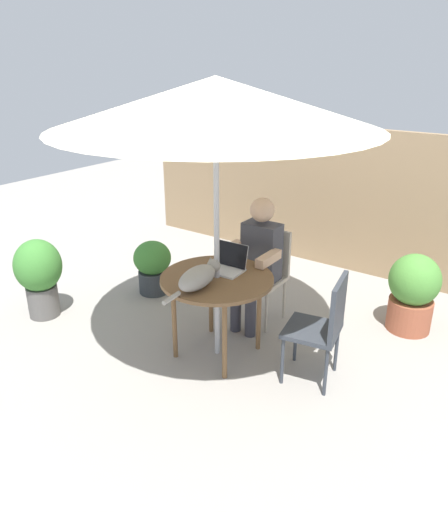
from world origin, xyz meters
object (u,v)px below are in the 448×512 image
chair_occupied (266,268)px  cat (199,277)px  patio_umbrella (216,103)px  potted_plant_near_fence (413,291)px  person_seated (257,256)px  potted_plant_corner (39,273)px  patio_table (217,284)px  laptop (228,262)px  potted_plant_by_chair (153,265)px  chair_empty (324,322)px

chair_occupied → cat: size_ratio=1.35×
patio_umbrella → potted_plant_near_fence: size_ratio=3.23×
person_seated → potted_plant_corner: person_seated is taller
patio_table → potted_plant_near_fence: size_ratio=1.24×
patio_table → chair_occupied: (0.00, 0.79, -0.13)m
person_seated → laptop: bearing=-92.3°
patio_umbrella → potted_plant_by_chair: patio_umbrella is taller
patio_umbrella → person_seated: (-0.00, 0.63, -1.38)m
patio_table → potted_plant_near_fence: bearing=47.7°
chair_empty → person_seated: 1.01m
patio_umbrella → potted_plant_near_fence: 2.48m
person_seated → potted_plant_corner: size_ratio=1.55×
cat → potted_plant_near_fence: size_ratio=0.88×
patio_table → person_seated: 0.63m
patio_umbrella → chair_occupied: 1.74m
patio_umbrella → potted_plant_corner: size_ratio=3.05×
chair_empty → cat: size_ratio=1.35×
laptop → cat: size_ratio=0.47×
cat → potted_plant_near_fence: 2.04m
patio_table → person_seated: bearing=90.0°
potted_plant_by_chair → potted_plant_corner: (-0.54, -1.00, 0.14)m
person_seated → potted_plant_by_chair: (-1.25, -0.07, -0.37)m
patio_umbrella → laptop: bearing=95.8°
patio_umbrella → potted_plant_near_fence: patio_umbrella is taller
laptop → patio_umbrella: bearing=-84.2°
patio_table → potted_plant_near_fence: 1.84m
chair_occupied → cat: 1.05m
cat → potted_plant_near_fence: bearing=51.9°
patio_umbrella → potted_plant_corner: (-1.79, -0.44, -1.62)m
chair_occupied → chair_empty: 1.08m
chair_empty → potted_plant_corner: 2.73m
chair_empty → cat: 1.01m
patio_umbrella → person_seated: bearing=90.0°
chair_occupied → person_seated: bearing=-90.0°
chair_empty → potted_plant_corner: (-2.67, -0.60, -0.06)m
person_seated → laptop: 0.46m
patio_umbrella → potted_plant_near_fence: (1.23, 1.35, -1.68)m
laptop → potted_plant_near_fence: (1.25, 1.17, -0.39)m
chair_empty → person_seated: size_ratio=0.72×
chair_empty → potted_plant_by_chair: 2.18m
patio_umbrella → person_seated: size_ratio=1.96×
patio_umbrella → chair_empty: (0.88, 0.16, -1.55)m
laptop → potted_plant_near_fence: 1.75m
patio_table → potted_plant_corner: (-1.79, -0.44, -0.20)m
person_seated → potted_plant_corner: bearing=-149.0°
chair_occupied → potted_plant_corner: bearing=-145.5°
person_seated → potted_plant_by_chair: 1.31m
person_seated → potted_plant_corner: (-1.79, -1.07, -0.23)m
patio_table → cat: (-0.01, -0.22, 0.15)m
laptop → cat: laptop is taller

